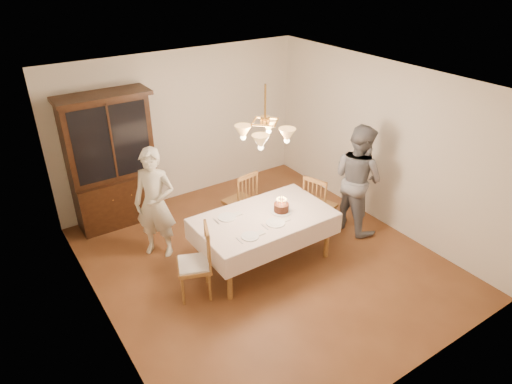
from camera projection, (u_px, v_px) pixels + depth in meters
ground at (264, 261)px, 6.65m from camera, size 5.00×5.00×0.00m
room_shell at (265, 162)px, 5.90m from camera, size 5.00×5.00×5.00m
dining_table at (264, 221)px, 6.32m from camera, size 1.90×1.10×0.76m
china_hutch at (112, 163)px, 7.15m from camera, size 1.38×0.54×2.16m
chair_far_side at (240, 202)px, 7.27m from camera, size 0.50×0.48×1.00m
chair_left_end at (195, 265)px, 5.82m from camera, size 0.55×0.56×1.00m
chair_right_end at (319, 207)px, 7.14m from camera, size 0.54×0.55×1.00m
elderly_woman at (155, 204)px, 6.45m from camera, size 0.71×0.71×1.67m
adult_in_grey at (358, 178)px, 7.05m from camera, size 0.69×0.87×1.75m
birthday_cake at (281, 208)px, 6.37m from camera, size 0.30×0.30×0.21m
place_setting_near_left at (251, 236)px, 5.85m from camera, size 0.38×0.23×0.02m
place_setting_near_right at (276, 223)px, 6.13m from camera, size 0.41×0.26×0.02m
place_setting_far_left at (228, 217)px, 6.26m from camera, size 0.40×0.25×0.02m
chandelier at (265, 133)px, 5.71m from camera, size 0.62×0.62×0.73m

